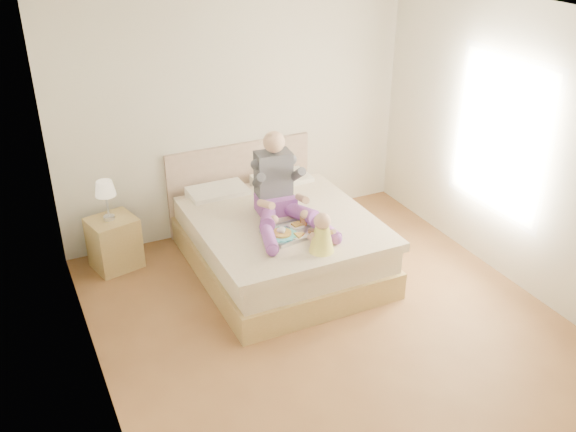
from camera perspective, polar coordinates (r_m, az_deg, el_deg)
name	(u,v)px	position (r m, az deg, el deg)	size (l,w,h in m)	color
room	(339,166)	(5.28, 4.54, 4.48)	(4.02, 4.22, 2.71)	brown
bed	(276,237)	(6.63, -1.04, -1.87)	(1.70, 2.18, 1.00)	#A0854B
nightstand	(114,243)	(6.84, -15.18, -2.32)	(0.53, 0.50, 0.55)	#A0854B
lamp	(105,191)	(6.58, -15.94, 2.19)	(0.21, 0.21, 0.42)	silver
adult	(280,194)	(6.27, -0.74, 1.99)	(0.74, 1.08, 0.87)	purple
tray	(290,231)	(6.07, 0.18, -1.32)	(0.53, 0.44, 0.14)	silver
baby	(322,235)	(5.74, 3.00, -1.74)	(0.25, 0.34, 0.38)	#F7F34E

